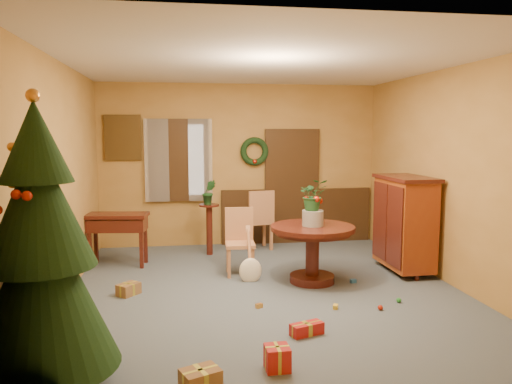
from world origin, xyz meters
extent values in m
plane|color=#3A4355|center=(0.00, 0.00, 0.00)|extent=(5.50, 5.50, 0.00)
plane|color=silver|center=(0.00, 0.00, 2.90)|extent=(5.50, 5.50, 0.00)
plane|color=olive|center=(0.00, 2.75, 1.45)|extent=(5.00, 0.00, 5.00)
plane|color=olive|center=(0.00, -2.75, 1.45)|extent=(5.00, 0.00, 5.00)
plane|color=olive|center=(-2.50, 0.00, 1.45)|extent=(0.00, 5.50, 5.50)
plane|color=olive|center=(2.50, 0.00, 1.45)|extent=(0.00, 5.50, 5.50)
cube|color=black|center=(1.05, 2.71, 0.50)|extent=(2.80, 0.06, 1.00)
cube|color=black|center=(0.95, 2.70, 1.05)|extent=(1.00, 0.08, 2.10)
cube|color=white|center=(0.95, 2.73, 1.00)|extent=(0.80, 0.03, 1.90)
cube|color=black|center=(-1.10, 2.70, 1.55)|extent=(1.05, 0.08, 1.45)
cube|color=white|center=(-1.10, 2.73, 1.55)|extent=(0.88, 0.03, 1.25)
cube|color=white|center=(-1.48, 2.65, 1.55)|extent=(0.42, 0.02, 1.45)
cube|color=white|center=(-0.72, 2.65, 1.55)|extent=(0.42, 0.02, 1.45)
torus|color=black|center=(0.25, 2.67, 1.70)|extent=(0.51, 0.11, 0.51)
cube|color=#4C3819|center=(-2.05, 2.71, 1.95)|extent=(0.62, 0.05, 0.78)
cube|color=gray|center=(-2.05, 2.74, 1.95)|extent=(0.48, 0.02, 0.62)
cylinder|color=black|center=(0.68, 0.24, 0.75)|extent=(1.14, 1.14, 0.06)
cylinder|color=black|center=(0.68, 0.24, 0.69)|extent=(1.02, 1.02, 0.04)
cylinder|color=black|center=(0.68, 0.24, 0.39)|extent=(0.18, 0.18, 0.63)
cylinder|color=black|center=(0.68, 0.24, 0.05)|extent=(0.61, 0.61, 0.10)
cylinder|color=slate|center=(0.68, 0.24, 0.89)|extent=(0.29, 0.29, 0.21)
imported|color=#1E4C23|center=(0.68, 0.24, 1.21)|extent=(0.38, 0.33, 0.43)
cube|color=#A76942|center=(-0.25, 0.75, 0.44)|extent=(0.43, 0.43, 0.05)
cube|color=#A76942|center=(-0.24, 0.94, 0.71)|extent=(0.41, 0.06, 0.49)
cube|color=#A76942|center=(-0.07, 0.91, 0.21)|extent=(0.05, 0.05, 0.42)
cube|color=#A76942|center=(-0.41, 0.93, 0.21)|extent=(0.05, 0.05, 0.42)
cube|color=#A76942|center=(-0.09, 0.58, 0.21)|extent=(0.05, 0.05, 0.42)
cube|color=#A76942|center=(-0.42, 0.59, 0.21)|extent=(0.05, 0.05, 0.42)
cube|color=#A76942|center=(0.25, 2.30, 0.49)|extent=(0.53, 0.53, 0.05)
cube|color=#A76942|center=(0.29, 2.10, 0.78)|extent=(0.45, 0.12, 0.54)
cube|color=#A76942|center=(0.10, 2.09, 0.23)|extent=(0.06, 0.06, 0.46)
cube|color=#A76942|center=(0.47, 2.15, 0.23)|extent=(0.06, 0.06, 0.46)
cube|color=#A76942|center=(0.04, 2.45, 0.23)|extent=(0.06, 0.06, 0.46)
cube|color=#A76942|center=(0.40, 2.51, 0.23)|extent=(0.06, 0.06, 0.46)
cylinder|color=black|center=(-0.61, 2.00, 0.41)|extent=(0.10, 0.10, 0.83)
cylinder|color=black|center=(-0.61, 2.00, 0.84)|extent=(0.33, 0.33, 0.03)
imported|color=#19471E|center=(-0.61, 2.00, 1.06)|extent=(0.23, 0.19, 0.41)
cylinder|color=#382111|center=(-2.15, -2.26, 0.13)|extent=(0.15, 0.15, 0.25)
cone|color=black|center=(-2.15, -2.26, 0.89)|extent=(1.15, 1.15, 1.36)
cone|color=black|center=(-2.15, -2.26, 1.51)|extent=(0.84, 0.84, 0.99)
cone|color=black|center=(-2.15, -2.26, 1.98)|extent=(0.54, 0.54, 0.63)
sphere|color=gold|center=(-2.15, -2.26, 2.32)|extent=(0.10, 0.10, 0.10)
cube|color=black|center=(-2.04, 1.52, 0.78)|extent=(0.96, 0.56, 0.05)
cube|color=black|center=(-2.04, 1.52, 0.64)|extent=(0.90, 0.51, 0.19)
cube|color=black|center=(-2.43, 1.52, 0.38)|extent=(0.09, 0.33, 0.75)
cube|color=black|center=(-1.65, 1.52, 0.38)|extent=(0.09, 0.33, 0.75)
cube|color=#60180A|center=(2.15, 0.55, 0.73)|extent=(0.54, 1.05, 1.29)
cube|color=black|center=(2.15, 0.55, 1.39)|extent=(0.60, 1.11, 0.05)
cylinder|color=black|center=(2.15, 0.11, 0.05)|extent=(0.07, 0.07, 0.09)
cylinder|color=black|center=(2.15, 0.98, 0.05)|extent=(0.07, 0.07, 0.09)
cube|color=brown|center=(-0.95, -2.40, 0.08)|extent=(0.36, 0.32, 0.16)
cube|color=#A99F2D|center=(-0.95, -2.40, 0.08)|extent=(0.29, 0.15, 0.16)
cube|color=#A99F2D|center=(-0.95, -2.40, 0.08)|extent=(0.13, 0.22, 0.16)
cube|color=#A21815|center=(-0.28, -2.18, 0.10)|extent=(0.21, 0.21, 0.21)
cube|color=#A99F2D|center=(-0.28, -2.18, 0.10)|extent=(0.21, 0.03, 0.21)
cube|color=#A99F2D|center=(-0.28, -2.18, 0.10)|extent=(0.03, 0.21, 0.21)
cube|color=brown|center=(-1.75, 0.07, 0.07)|extent=(0.32, 0.33, 0.15)
cube|color=#A99F2D|center=(-1.75, 0.07, 0.07)|extent=(0.20, 0.22, 0.15)
cube|color=#A99F2D|center=(-1.75, 0.07, 0.07)|extent=(0.17, 0.15, 0.15)
cube|color=#A21815|center=(0.17, -1.49, 0.06)|extent=(0.37, 0.25, 0.12)
cube|color=#A99F2D|center=(0.17, -1.49, 0.06)|extent=(0.34, 0.13, 0.12)
cube|color=#A99F2D|center=(0.17, -1.49, 0.06)|extent=(0.09, 0.15, 0.12)
cube|color=#2862B1|center=(1.23, 0.12, 0.03)|extent=(0.09, 0.06, 0.05)
sphere|color=#227C28|center=(1.50, -0.73, 0.03)|extent=(0.06, 0.06, 0.06)
cube|color=gold|center=(0.68, -0.82, 0.03)|extent=(0.08, 0.09, 0.05)
sphere|color=#AF1F0B|center=(1.18, -0.94, 0.03)|extent=(0.06, 0.06, 0.06)
cube|color=gold|center=(-0.19, -0.65, 0.03)|extent=(0.09, 0.08, 0.05)
camera|label=1|loc=(-1.08, -6.21, 2.05)|focal=35.00mm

